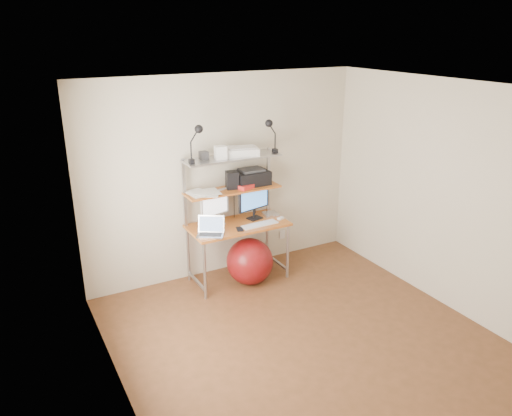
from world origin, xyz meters
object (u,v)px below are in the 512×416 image
Objects in this scene: monitor_silver at (215,205)px; monitor_black at (254,200)px; laptop at (211,231)px; printer at (251,177)px; exercise_ball at (250,261)px.

monitor_silver is 0.96× the size of monitor_black.
laptop is at bearing -175.75° from monitor_black.
printer is 0.74× the size of exercise_ball.
monitor_black is at bearing 51.77° from exercise_ball.
monitor_silver is 1.18× the size of laptop.
printer is at bearing 66.17° from monitor_black.
monitor_black is at bearing -100.35° from printer.
printer is at bearing 56.29° from laptop.
printer reaches higher than monitor_black.
printer is (0.53, 0.05, 0.26)m from monitor_silver.
printer reaches higher than exercise_ball.
laptop reaches higher than exercise_ball.
printer reaches higher than laptop.
monitor_black reaches higher than exercise_ball.
monitor_black is 0.29m from printer.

